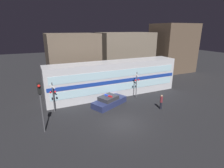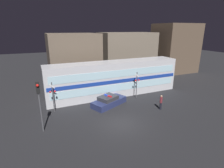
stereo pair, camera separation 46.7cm
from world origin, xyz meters
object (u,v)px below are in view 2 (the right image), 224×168
at_px(traffic_light_corner, 39,97).
at_px(police_car, 109,101).
at_px(pedestrian, 161,102).
at_px(train, 115,78).
at_px(crossing_signal_near, 137,83).

bearing_deg(traffic_light_corner, police_car, 20.80).
relative_size(pedestrian, traffic_light_corner, 0.38).
distance_m(train, police_car, 4.08).
relative_size(train, crossing_signal_near, 5.16).
bearing_deg(pedestrian, traffic_light_corner, 177.39).
bearing_deg(pedestrian, police_car, 145.15).
xyz_separation_m(pedestrian, traffic_light_corner, (-12.25, 0.56, 2.34)).
bearing_deg(train, crossing_signal_near, -49.35).
bearing_deg(crossing_signal_near, train, 130.65).
bearing_deg(train, police_car, -124.71).
xyz_separation_m(police_car, traffic_light_corner, (-7.41, -2.81, 2.72)).
xyz_separation_m(train, traffic_light_corner, (-9.50, -5.83, 0.93)).
bearing_deg(traffic_light_corner, pedestrian, -2.61).
bearing_deg(traffic_light_corner, train, 31.55).
bearing_deg(pedestrian, train, 113.30).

